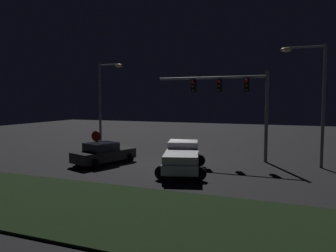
{
  "coord_description": "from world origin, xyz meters",
  "views": [
    {
      "loc": [
        7.49,
        -20.61,
        4.41
      ],
      "look_at": [
        -0.9,
        0.65,
        2.58
      ],
      "focal_mm": 34.39,
      "sensor_mm": 36.0,
      "label": 1
    }
  ],
  "objects_px": {
    "street_lamp_right": "(314,90)",
    "stop_sign": "(96,140)",
    "car_sedan": "(104,153)",
    "pickup_truck": "(182,156)",
    "traffic_signal_gantry": "(232,94)",
    "street_lamp_left": "(105,95)"
  },
  "relations": [
    {
      "from": "street_lamp_right",
      "to": "stop_sign",
      "type": "xyz_separation_m",
      "value": [
        -14.33,
        -3.61,
        -3.52
      ]
    },
    {
      "from": "car_sedan",
      "to": "street_lamp_right",
      "type": "height_order",
      "value": "street_lamp_right"
    },
    {
      "from": "traffic_signal_gantry",
      "to": "street_lamp_left",
      "type": "relative_size",
      "value": 1.08
    },
    {
      "from": "traffic_signal_gantry",
      "to": "street_lamp_left",
      "type": "xyz_separation_m",
      "value": [
        -11.57,
        1.01,
        -0.04
      ]
    },
    {
      "from": "pickup_truck",
      "to": "traffic_signal_gantry",
      "type": "relative_size",
      "value": 0.69
    },
    {
      "from": "street_lamp_right",
      "to": "stop_sign",
      "type": "relative_size",
      "value": 3.6
    },
    {
      "from": "traffic_signal_gantry",
      "to": "street_lamp_right",
      "type": "distance_m",
      "value": 5.49
    },
    {
      "from": "street_lamp_right",
      "to": "stop_sign",
      "type": "height_order",
      "value": "street_lamp_right"
    },
    {
      "from": "traffic_signal_gantry",
      "to": "street_lamp_left",
      "type": "height_order",
      "value": "street_lamp_left"
    },
    {
      "from": "car_sedan",
      "to": "stop_sign",
      "type": "bearing_deg",
      "value": 80.49
    },
    {
      "from": "car_sedan",
      "to": "street_lamp_right",
      "type": "distance_m",
      "value": 14.68
    },
    {
      "from": "pickup_truck",
      "to": "car_sedan",
      "type": "distance_m",
      "value": 5.92
    },
    {
      "from": "car_sedan",
      "to": "stop_sign",
      "type": "distance_m",
      "value": 1.34
    },
    {
      "from": "traffic_signal_gantry",
      "to": "street_lamp_left",
      "type": "distance_m",
      "value": 11.61
    },
    {
      "from": "car_sedan",
      "to": "street_lamp_left",
      "type": "height_order",
      "value": "street_lamp_left"
    },
    {
      "from": "car_sedan",
      "to": "traffic_signal_gantry",
      "type": "relative_size",
      "value": 0.57
    },
    {
      "from": "traffic_signal_gantry",
      "to": "street_lamp_right",
      "type": "xyz_separation_m",
      "value": [
        5.43,
        -0.73,
        0.18
      ]
    },
    {
      "from": "pickup_truck",
      "to": "street_lamp_right",
      "type": "distance_m",
      "value": 9.64
    },
    {
      "from": "pickup_truck",
      "to": "stop_sign",
      "type": "relative_size",
      "value": 2.57
    },
    {
      "from": "pickup_truck",
      "to": "street_lamp_right",
      "type": "relative_size",
      "value": 0.72
    },
    {
      "from": "car_sedan",
      "to": "street_lamp_right",
      "type": "bearing_deg",
      "value": -53.44
    },
    {
      "from": "traffic_signal_gantry",
      "to": "street_lamp_right",
      "type": "relative_size",
      "value": 1.04
    }
  ]
}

